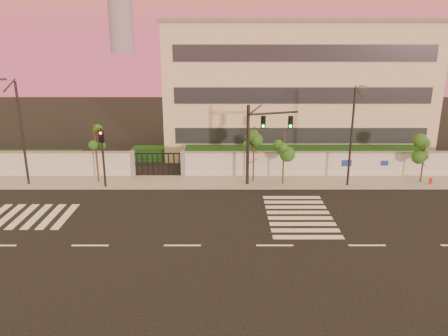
# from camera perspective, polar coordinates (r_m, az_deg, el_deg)

# --- Properties ---
(ground) EXTENTS (120.00, 120.00, 0.00)m
(ground) POSITION_cam_1_polar(r_m,az_deg,el_deg) (24.06, -5.45, -10.05)
(ground) COLOR black
(ground) RESTS_ON ground
(sidewalk) EXTENTS (60.00, 3.00, 0.15)m
(sidewalk) POSITION_cam_1_polar(r_m,az_deg,el_deg) (33.70, -3.85, -1.84)
(sidewalk) COLOR gray
(sidewalk) RESTS_ON ground
(perimeter_wall) EXTENTS (60.00, 0.36, 2.20)m
(perimeter_wall) POSITION_cam_1_polar(r_m,az_deg,el_deg) (34.83, -3.55, 0.51)
(perimeter_wall) COLOR silver
(perimeter_wall) RESTS_ON ground
(hedge_row) EXTENTS (41.00, 4.25, 1.80)m
(hedge_row) POSITION_cam_1_polar(r_m,az_deg,el_deg) (37.48, -1.68, 1.32)
(hedge_row) COLOR black
(hedge_row) RESTS_ON ground
(institutional_building) EXTENTS (24.40, 12.40, 12.25)m
(institutional_building) POSITION_cam_1_polar(r_m,az_deg,el_deg) (44.12, 8.92, 10.54)
(institutional_building) COLOR beige
(institutional_building) RESTS_ON ground
(road_markings) EXTENTS (57.00, 7.62, 0.02)m
(road_markings) POSITION_cam_1_polar(r_m,az_deg,el_deg) (27.62, -8.03, -6.44)
(road_markings) COLOR silver
(road_markings) RESTS_ON ground
(street_tree_c) EXTENTS (1.39, 1.10, 4.63)m
(street_tree_c) POSITION_cam_1_polar(r_m,az_deg,el_deg) (34.00, -16.45, 3.50)
(street_tree_c) COLOR #382314
(street_tree_c) RESTS_ON ground
(street_tree_d) EXTENTS (1.43, 1.14, 4.42)m
(street_tree_d) POSITION_cam_1_polar(r_m,az_deg,el_deg) (32.86, 3.96, 3.43)
(street_tree_d) COLOR #382314
(street_tree_d) RESTS_ON ground
(street_tree_e) EXTENTS (1.47, 1.17, 4.20)m
(street_tree_e) POSITION_cam_1_polar(r_m,az_deg,el_deg) (32.57, 7.88, 2.91)
(street_tree_e) COLOR #382314
(street_tree_e) RESTS_ON ground
(street_tree_f) EXTENTS (1.47, 1.17, 3.59)m
(street_tree_f) POSITION_cam_1_polar(r_m,az_deg,el_deg) (36.04, 24.74, 2.12)
(street_tree_f) COLOR #382314
(street_tree_f) RESTS_ON ground
(traffic_signal_main) EXTENTS (3.80, 1.35, 6.13)m
(traffic_signal_main) POSITION_cam_1_polar(r_m,az_deg,el_deg) (32.08, 4.53, 4.23)
(traffic_signal_main) COLOR black
(traffic_signal_main) RESTS_ON ground
(traffic_signal_secondary) EXTENTS (0.35, 0.34, 4.56)m
(traffic_signal_secondary) POSITION_cam_1_polar(r_m,az_deg,el_deg) (32.81, -15.58, 2.19)
(traffic_signal_secondary) COLOR black
(traffic_signal_secondary) RESTS_ON ground
(streetlight_west) EXTENTS (0.49, 1.97, 8.18)m
(streetlight_west) POSITION_cam_1_polar(r_m,az_deg,el_deg) (35.01, -25.06, 4.67)
(streetlight_west) COLOR black
(streetlight_west) RESTS_ON ground
(streetlight_east) EXTENTS (0.46, 1.85, 7.70)m
(streetlight_east) POSITION_cam_1_polar(r_m,az_deg,el_deg) (32.82, 16.41, 4.40)
(streetlight_east) COLOR black
(streetlight_east) RESTS_ON ground
(fire_hydrant) EXTENTS (0.26, 0.25, 0.66)m
(fire_hydrant) POSITION_cam_1_polar(r_m,az_deg,el_deg) (36.43, 25.38, -1.62)
(fire_hydrant) COLOR red
(fire_hydrant) RESTS_ON ground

